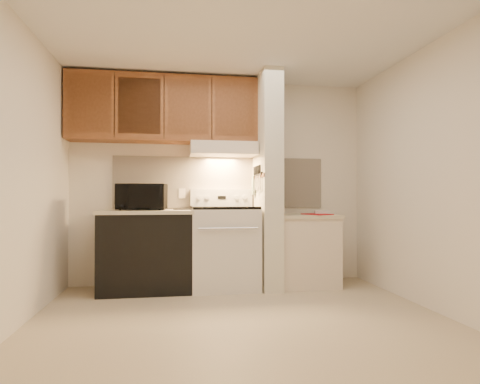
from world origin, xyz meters
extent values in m
plane|color=#C8B695|center=(0.00, 0.00, 0.00)|extent=(3.60, 3.60, 0.00)
plane|color=white|center=(0.00, 0.00, 2.50)|extent=(3.60, 3.60, 0.00)
cube|color=white|center=(0.00, 1.50, 1.25)|extent=(3.60, 2.50, 0.02)
cube|color=white|center=(-1.80, 0.00, 1.25)|extent=(0.02, 3.00, 2.50)
cube|color=white|center=(1.80, 0.00, 1.25)|extent=(0.02, 3.00, 2.50)
cube|color=white|center=(0.00, 1.49, 1.24)|extent=(2.60, 0.02, 0.63)
cube|color=silver|center=(0.00, 1.16, 0.46)|extent=(0.76, 0.65, 0.92)
cube|color=black|center=(0.00, 0.84, 0.50)|extent=(0.50, 0.01, 0.30)
cylinder|color=silver|center=(0.00, 0.80, 0.72)|extent=(0.65, 0.02, 0.02)
cube|color=black|center=(0.00, 1.16, 0.94)|extent=(0.74, 0.64, 0.03)
cube|color=silver|center=(0.00, 1.44, 1.05)|extent=(0.76, 0.08, 0.20)
cube|color=black|center=(0.00, 1.40, 1.05)|extent=(0.10, 0.01, 0.04)
cylinder|color=silver|center=(-0.28, 1.40, 1.05)|extent=(0.05, 0.02, 0.05)
cylinder|color=silver|center=(-0.18, 1.40, 1.05)|extent=(0.05, 0.02, 0.05)
cylinder|color=silver|center=(0.18, 1.40, 1.05)|extent=(0.05, 0.02, 0.05)
cylinder|color=silver|center=(0.28, 1.40, 1.05)|extent=(0.05, 0.02, 0.05)
cube|color=black|center=(-0.88, 1.17, 0.43)|extent=(1.00, 0.63, 0.87)
cube|color=beige|center=(-0.88, 1.17, 0.89)|extent=(1.04, 0.67, 0.04)
cube|color=black|center=(-0.48, 1.16, 0.92)|extent=(0.21, 0.08, 0.01)
cylinder|color=#206A6F|center=(-0.83, 1.25, 0.96)|extent=(0.13, 0.13, 0.11)
cube|color=beige|center=(-0.48, 1.48, 1.10)|extent=(0.08, 0.01, 0.12)
imported|color=black|center=(-0.93, 1.15, 1.06)|extent=(0.56, 0.40, 0.29)
cube|color=silver|center=(0.51, 1.15, 1.25)|extent=(0.22, 0.70, 2.50)
cube|color=brown|center=(0.39, 1.15, 1.30)|extent=(0.01, 0.70, 0.04)
cube|color=black|center=(0.39, 1.10, 1.32)|extent=(0.02, 0.42, 0.04)
cube|color=silver|center=(0.38, 0.95, 1.22)|extent=(0.01, 0.03, 0.16)
cylinder|color=black|center=(0.38, 0.94, 1.37)|extent=(0.02, 0.02, 0.10)
cube|color=silver|center=(0.38, 1.02, 1.21)|extent=(0.01, 0.04, 0.18)
cylinder|color=black|center=(0.38, 1.02, 1.37)|extent=(0.02, 0.02, 0.10)
cube|color=silver|center=(0.38, 1.11, 1.20)|extent=(0.01, 0.04, 0.20)
cylinder|color=black|center=(0.38, 1.11, 1.37)|extent=(0.02, 0.02, 0.10)
cube|color=silver|center=(0.38, 1.17, 1.22)|extent=(0.01, 0.04, 0.16)
cylinder|color=black|center=(0.38, 1.18, 1.37)|extent=(0.02, 0.02, 0.10)
cube|color=silver|center=(0.38, 1.27, 1.21)|extent=(0.01, 0.04, 0.18)
cylinder|color=black|center=(0.38, 1.27, 1.37)|extent=(0.02, 0.02, 0.10)
cube|color=slate|center=(0.38, 1.32, 1.20)|extent=(0.03, 0.10, 0.23)
cube|color=beige|center=(0.97, 1.15, 0.40)|extent=(0.70, 0.60, 0.81)
cube|color=beige|center=(0.97, 1.15, 0.83)|extent=(0.74, 0.64, 0.04)
cube|color=red|center=(1.07, 1.00, 0.86)|extent=(0.33, 0.38, 0.01)
cube|color=white|center=(1.16, 1.08, 0.87)|extent=(0.18, 0.14, 0.04)
cube|color=beige|center=(0.00, 1.28, 1.62)|extent=(0.78, 0.44, 0.15)
cube|color=beige|center=(0.00, 1.07, 1.58)|extent=(0.78, 0.04, 0.06)
cube|color=brown|center=(-0.69, 1.32, 2.08)|extent=(2.18, 0.33, 0.77)
cube|color=brown|center=(-1.51, 1.17, 2.08)|extent=(0.46, 0.01, 0.63)
cube|color=black|center=(-1.23, 1.16, 2.08)|extent=(0.01, 0.01, 0.73)
cube|color=brown|center=(-0.96, 1.17, 2.08)|extent=(0.46, 0.01, 0.63)
cube|color=black|center=(-0.69, 1.16, 2.08)|extent=(0.01, 0.01, 0.73)
cube|color=brown|center=(-0.42, 1.17, 2.08)|extent=(0.46, 0.01, 0.63)
cube|color=black|center=(-0.14, 1.16, 2.08)|extent=(0.01, 0.01, 0.73)
cube|color=brown|center=(0.13, 1.17, 2.08)|extent=(0.46, 0.01, 0.63)
camera|label=1|loc=(-0.56, -3.46, 1.06)|focal=30.00mm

